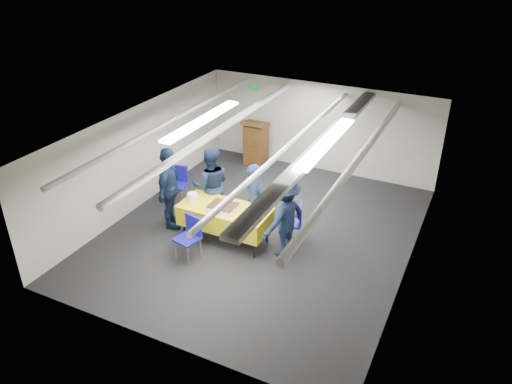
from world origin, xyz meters
TOP-DOWN VIEW (x-y plane):
  - ground at (0.00, 0.00)m, footprint 7.00×7.00m
  - room_shell at (0.09, 0.41)m, footprint 6.00×7.00m
  - serving_table at (-0.52, -0.58)m, footprint 1.84×0.83m
  - sheet_cake at (-0.52, -0.64)m, footprint 0.56×0.43m
  - plate_stack_left at (-1.23, -0.63)m, footprint 0.23×0.23m
  - plate_stack_right at (0.10, -0.63)m, footprint 0.24×0.24m
  - podium at (-1.60, 3.05)m, footprint 0.62×0.53m
  - chair_near at (-0.83, -1.38)m, footprint 0.50×0.50m
  - chair_right at (0.76, -0.02)m, footprint 0.54×0.54m
  - chair_left at (-2.29, 0.40)m, footprint 0.49×0.49m
  - sailor_a at (-0.11, -0.06)m, footprint 0.66×0.54m
  - sailor_b at (-1.16, -0.01)m, footprint 1.04×0.97m
  - sailor_c at (-1.82, -0.60)m, footprint 0.74×1.13m
  - sailor_d at (0.72, -0.49)m, footprint 0.90×1.20m

SIDE VIEW (x-z plane):
  - ground at x=0.00m, z-range 0.00..0.00m
  - chair_near at x=-0.83m, z-range 0.10..0.97m
  - chair_right at x=0.76m, z-range 0.10..0.97m
  - chair_left at x=-2.29m, z-range 0.10..0.97m
  - serving_table at x=-0.52m, z-range 0.17..0.94m
  - podium at x=-1.60m, z-range -0.01..1.24m
  - sailor_a at x=-0.11m, z-range 0.00..1.58m
  - sheet_cake at x=-0.52m, z-range 0.77..0.86m
  - sailor_d at x=0.72m, z-range 0.00..1.65m
  - sailor_b at x=-1.16m, z-range 0.00..1.70m
  - plate_stack_right at x=0.10m, z-range 0.76..0.93m
  - plate_stack_left at x=-1.23m, z-range 0.76..0.94m
  - sailor_c at x=-1.82m, z-range 0.00..1.79m
  - room_shell at x=0.09m, z-range 0.66..2.96m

